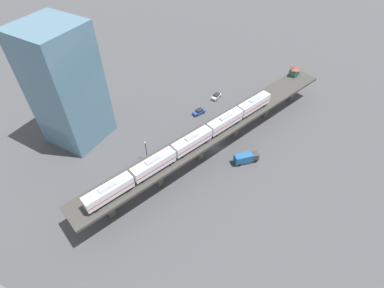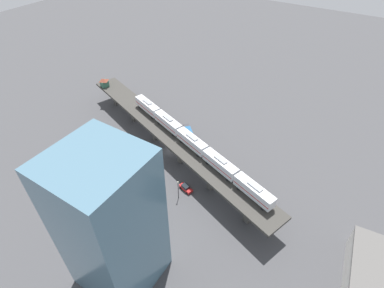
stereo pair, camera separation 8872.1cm
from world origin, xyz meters
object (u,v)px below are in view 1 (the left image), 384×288
street_car_red (157,161)px  office_tower (66,87)px  street_car_silver (216,96)px  delivery_truck (246,158)px  street_car_blue (199,112)px  street_lamp (146,149)px  subway_train (192,141)px  signal_hut (295,71)px

street_car_red → office_tower: (28.77, 1.53, 17.06)m
street_car_silver → delivery_truck: size_ratio=0.67×
street_car_blue → street_lamp: street_lamp is taller
subway_train → street_car_silver: (9.14, -34.08, -9.57)m
signal_hut → street_car_blue: 37.50m
subway_train → street_car_silver: bearing=-75.0°
street_car_red → street_car_blue: same height
signal_hut → street_car_blue: (23.71, 27.68, -8.83)m
office_tower → signal_hut: bearing=-132.9°
subway_train → delivery_truck: subway_train is taller
subway_train → street_car_silver: subway_train is taller
street_car_red → street_car_blue: size_ratio=0.99×
street_car_red → street_lamp: street_lamp is taller
signal_hut → delivery_truck: signal_hut is taller
subway_train → street_car_blue: (10.23, -22.75, -9.57)m
delivery_truck → street_car_silver: bearing=-48.3°
street_car_blue → delivery_truck: delivery_truck is taller
subway_train → delivery_truck: bearing=-142.7°
street_car_silver → street_car_blue: 11.38m
office_tower → delivery_truck: bearing=-163.6°
signal_hut → street_car_red: size_ratio=0.87×
street_car_blue → street_lamp: 26.86m
subway_train → signal_hut: subway_train is taller
street_car_silver → delivery_truck: (-21.80, 24.42, 0.82)m
street_car_silver → delivery_truck: delivery_truck is taller
subway_train → street_lamp: (13.27, 3.75, -6.40)m
street_car_red → street_car_silver: size_ratio=1.04×
street_car_silver → office_tower: bearing=53.5°
street_car_silver → subway_train: bearing=105.0°
subway_train → office_tower: office_tower is taller
subway_train → delivery_truck: 18.17m
delivery_truck → street_lamp: (25.93, 13.40, 2.35)m
signal_hut → street_car_blue: size_ratio=0.86×
street_car_blue → office_tower: bearing=45.1°
signal_hut → street_car_red: bearing=67.0°
subway_train → street_lamp: 15.20m
street_lamp → office_tower: size_ratio=0.19×
street_car_red → street_car_blue: (0.70, -26.59, 0.00)m
subway_train → street_car_silver: 36.55m
street_car_blue → delivery_truck: (-22.90, 13.10, 0.82)m
signal_hut → office_tower: (51.78, 55.81, 8.24)m
street_car_blue → office_tower: (28.07, 28.13, 17.06)m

